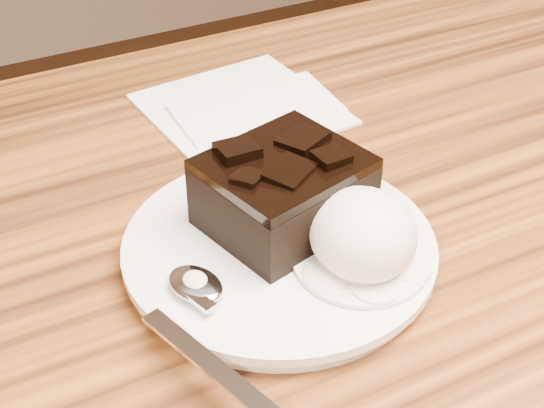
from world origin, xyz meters
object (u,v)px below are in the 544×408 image
plate (279,252)px  brownie (283,196)px  ice_cream_scoop (363,234)px  spoon (196,286)px  napkin (241,108)px

plate → brownie: 0.04m
brownie → ice_cream_scoop: (0.02, -0.06, 0.00)m
spoon → napkin: bearing=41.3°
ice_cream_scoop → spoon: 0.10m
spoon → plate: bearing=-1.1°
brownie → napkin: (0.05, 0.17, -0.04)m
ice_cream_scoop → spoon: (-0.10, 0.02, -0.02)m
ice_cream_scoop → napkin: (0.03, 0.23, -0.04)m
plate → brownie: (0.01, 0.02, 0.03)m
plate → brownie: brownie is taller
ice_cream_scoop → spoon: bearing=166.8°
ice_cream_scoop → napkin: bearing=82.9°
brownie → ice_cream_scoop: 0.06m
plate → napkin: bearing=71.3°
plate → ice_cream_scoop: ice_cream_scoop is taller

